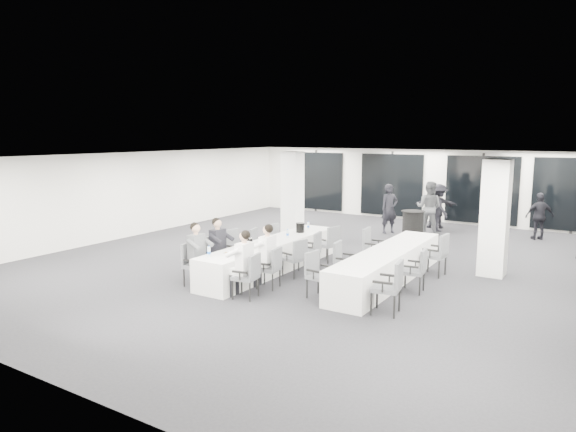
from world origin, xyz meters
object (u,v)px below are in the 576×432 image
banquet_table_main (272,256)px  chair_main_right_fourth (312,248)px  chair_main_left_near (193,261)px  chair_main_left_far (277,237)px  ice_bucket_far (300,228)px  chair_side_right_far (438,252)px  chair_main_left_mid (235,247)px  chair_main_right_mid (296,256)px  chair_side_left_mid (343,260)px  standing_guest_b (429,204)px  standing_guest_g (297,201)px  chair_main_right_second (272,265)px  ice_bucket_near (249,243)px  chair_main_right_near (249,273)px  chair_main_left_second (215,254)px  chair_main_right_far (330,242)px  chair_side_right_mid (417,268)px  standing_guest_f (436,203)px  chair_main_left_fourth (258,243)px  standing_guest_a (390,206)px  standing_guest_c (438,204)px  chair_side_right_near (391,284)px  banquet_table_side (388,265)px  chair_side_left_near (317,272)px  cocktail_table (413,227)px  standing_guest_d (540,213)px

banquet_table_main → chair_main_right_fourth: size_ratio=5.17×
chair_main_left_near → chair_main_left_far: chair_main_left_near is taller
ice_bucket_far → chair_side_right_far: bearing=5.0°
chair_main_left_mid → chair_main_right_mid: 1.68m
chair_main_left_mid → chair_main_left_near: bearing=9.0°
chair_side_left_mid → standing_guest_b: bearing=174.0°
chair_side_right_far → chair_side_left_mid: bearing=140.7°
chair_main_right_mid → ice_bucket_far: bearing=41.9°
standing_guest_g → chair_main_left_far: bearing=-24.4°
chair_main_right_second → ice_bucket_near: ice_bucket_near is taller
chair_main_right_near → chair_side_right_far: chair_side_right_far is taller
chair_main_left_second → standing_guest_g: size_ratio=0.52×
chair_main_right_far → standing_guest_b: 5.48m
chair_side_left_mid → chair_side_right_mid: (1.67, 0.17, -0.00)m
standing_guest_f → chair_main_left_second: bearing=59.5°
chair_side_right_far → ice_bucket_near: chair_side_right_far is taller
chair_main_left_second → chair_main_right_near: bearing=65.5°
standing_guest_f → ice_bucket_near: standing_guest_f is taller
banquet_table_main → standing_guest_f: 8.32m
ice_bucket_near → chair_main_left_second: bearing=-159.7°
chair_main_left_fourth → standing_guest_a: (1.52, 5.68, 0.45)m
chair_main_left_second → chair_side_left_mid: bearing=116.4°
chair_main_left_far → chair_side_right_far: size_ratio=0.85×
chair_main_left_far → chair_main_right_far: 1.66m
chair_main_right_fourth → chair_main_right_far: 0.95m
chair_main_left_far → ice_bucket_near: (0.78, -2.39, 0.36)m
ice_bucket_near → ice_bucket_far: 2.29m
standing_guest_c → standing_guest_f: standing_guest_c is taller
chair_main_left_near → standing_guest_c: bearing=150.0°
standing_guest_g → chair_main_left_near: bearing=-34.7°
chair_side_right_near → standing_guest_g: bearing=34.1°
banquet_table_side → chair_main_left_fourth: bearing=-179.3°
ice_bucket_far → chair_side_left_mid: bearing=-35.6°
chair_main_left_far → chair_side_left_near: (2.80, -2.75, 0.05)m
chair_main_left_second → chair_side_left_near: 2.81m
standing_guest_a → chair_side_left_mid: bearing=-129.1°
chair_main_left_second → chair_main_left_far: (0.01, 2.69, -0.06)m
chair_main_left_mid → ice_bucket_near: size_ratio=4.48×
standing_guest_c → cocktail_table: bearing=134.4°
banquet_table_main → ice_bucket_far: (0.01, 1.36, 0.51)m
chair_side_left_near → ice_bucket_far: (-1.97, 2.64, 0.33)m
chair_main_left_fourth → ice_bucket_far: bearing=119.5°
chair_side_right_mid → ice_bucket_far: size_ratio=3.65×
chair_main_right_near → chair_main_right_mid: bearing=-8.9°
standing_guest_g → chair_main_right_far: bearing=-8.1°
chair_main_right_mid → chair_side_right_far: 3.40m
chair_side_left_mid → chair_side_right_far: size_ratio=0.93×
standing_guest_d → chair_side_right_far: bearing=45.1°
cocktail_table → chair_main_right_near: bearing=-98.6°
chair_main_right_mid → chair_main_right_far: chair_main_right_far is taller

